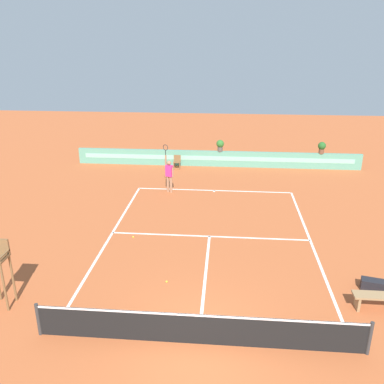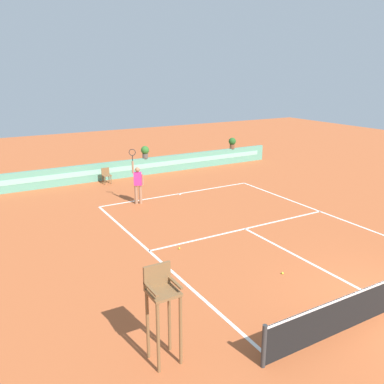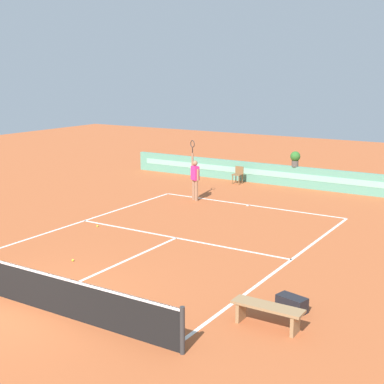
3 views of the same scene
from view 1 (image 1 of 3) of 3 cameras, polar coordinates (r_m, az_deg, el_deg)
name	(u,v)px [view 1 (image 1 of 3)]	position (r m, az deg, el deg)	size (l,w,h in m)	color
ground_plane	(209,241)	(16.77, 2.38, -6.81)	(60.00, 60.00, 0.00)	#B2562D
court_lines	(210,233)	(17.41, 2.49, -5.71)	(8.32, 11.94, 0.01)	white
net	(199,328)	(11.45, 0.92, -18.41)	(8.92, 0.10, 1.00)	#333333
back_wall_barrier	(217,159)	(26.28, 3.47, 4.65)	(18.00, 0.21, 1.00)	#599E84
ball_kid_chair	(177,161)	(25.76, -2.10, 4.29)	(0.44, 0.44, 0.85)	brown
bench_courtside	(380,299)	(13.93, 24.68, -13.34)	(1.60, 0.44, 0.51)	#99754C
gear_bag	(372,285)	(14.92, 23.78, -11.72)	(0.70, 0.36, 0.36)	black
tennis_player	(169,173)	(21.58, -3.20, 2.59)	(0.57, 0.35, 2.58)	#9E7051
tennis_ball_near_baseline	(133,237)	(17.17, -8.18, -6.20)	(0.07, 0.07, 0.07)	#CCE033
tennis_ball_mid_court	(167,282)	(14.15, -3.56, -12.34)	(0.07, 0.07, 0.07)	#CCE033
potted_plant_far_right	(322,147)	(26.70, 17.61, 6.00)	(0.48, 0.48, 0.72)	brown
potted_plant_centre	(220,145)	(26.05, 3.94, 6.57)	(0.48, 0.48, 0.72)	#514C47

